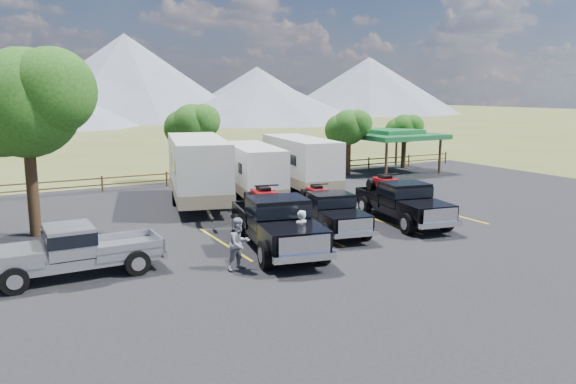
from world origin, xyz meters
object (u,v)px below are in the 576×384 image
trailer_left (198,170)px  person_b (239,244)px  pavilion (392,135)px  pickup_silver (75,250)px  trailer_center (253,171)px  person_a (301,235)px  rig_right (402,200)px  tree_big_nw (24,103)px  rig_left (276,221)px  rig_center (329,210)px  trailer_right (300,163)px

trailer_left → person_b: size_ratio=5.67×
pavilion → pickup_silver: pavilion is taller
pavilion → trailer_center: bearing=-160.6°
pavilion → person_a: (-17.31, -16.29, -1.84)m
pavilion → rig_right: pavilion is taller
trailer_center → tree_big_nw: bearing=-153.9°
pavilion → rig_right: bearing=-127.3°
rig_left → trailer_left: size_ratio=0.69×
rig_left → rig_center: 3.65m
trailer_right → tree_big_nw: bearing=-157.7°
trailer_right → person_a: bearing=-112.0°
person_a → person_b: (-2.47, -0.07, 0.01)m
person_b → pickup_silver: bearing=144.6°
rig_center → pickup_silver: 10.75m
pavilion → trailer_center: size_ratio=0.71×
person_b → pavilion: bearing=25.3°
tree_big_nw → rig_left: bearing=-39.6°
rig_left → pickup_silver: size_ratio=1.25×
rig_center → trailer_center: size_ratio=0.68×
pavilion → rig_center: size_ratio=1.04×
tree_big_nw → trailer_center: size_ratio=0.90×
pavilion → person_b: 25.73m
tree_big_nw → person_a: size_ratio=4.32×
tree_big_nw → person_b: 11.19m
trailer_right → person_b: (-9.49, -12.33, -0.78)m
tree_big_nw → person_a: (8.24, -8.31, -4.65)m
trailer_left → pickup_silver: 11.95m
trailer_center → person_b: size_ratio=4.77×
person_a → person_b: person_b is taller
person_a → trailer_center: bearing=-110.1°
tree_big_nw → pickup_silver: (0.74, -6.45, -4.66)m
trailer_right → person_a: trailer_right is taller
pickup_silver → person_a: size_ratio=3.18×
rig_center → trailer_left: 8.62m
tree_big_nw → rig_center: tree_big_nw is taller
trailer_right → rig_right: bearing=-81.9°
pavilion → person_b: (-19.77, -16.36, -1.84)m
rig_right → trailer_center: bearing=123.1°
pavilion → rig_center: 19.42m
trailer_left → person_b: (-2.54, -11.14, -0.97)m
trailer_left → person_b: trailer_left is taller
trailer_right → person_b: bearing=-119.8°
tree_big_nw → trailer_right: tree_big_nw is taller
trailer_left → pickup_silver: (-7.57, -9.20, -0.98)m
pavilion → person_a: size_ratio=3.42×
rig_center → rig_right: bearing=7.5°
tree_big_nw → trailer_right: (15.26, 3.95, -3.87)m
rig_left → rig_center: (3.35, 1.45, -0.19)m
trailer_left → rig_right: bearing=-35.3°
rig_left → rig_right: size_ratio=1.09×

